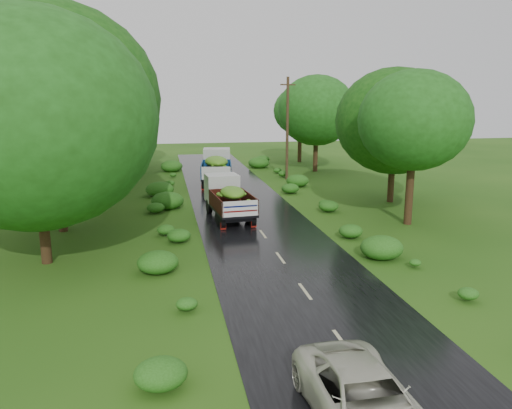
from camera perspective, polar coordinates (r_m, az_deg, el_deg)
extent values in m
plane|color=#1F4C10|center=(19.01, 5.63, -9.90)|extent=(120.00, 120.00, 0.00)
cube|color=black|center=(23.56, 2.24, -5.36)|extent=(6.50, 80.00, 0.02)
cube|color=#BFB78C|center=(15.57, 9.86, -15.24)|extent=(0.12, 1.60, 0.00)
cube|color=#BFB78C|center=(19.01, 5.63, -9.83)|extent=(0.12, 1.60, 0.00)
cube|color=#BFB78C|center=(22.63, 2.80, -6.09)|extent=(0.12, 1.60, 0.00)
cube|color=#BFB78C|center=(26.37, 0.80, -3.39)|extent=(0.12, 1.60, 0.00)
cube|color=#BFB78C|center=(30.17, -0.70, -1.35)|extent=(0.12, 1.60, 0.00)
cube|color=#BFB78C|center=(34.02, -1.86, 0.22)|extent=(0.12, 1.60, 0.00)
cube|color=#BFB78C|center=(37.89, -2.79, 1.48)|extent=(0.12, 1.60, 0.00)
cube|color=#BFB78C|center=(41.80, -3.54, 2.50)|extent=(0.12, 1.60, 0.00)
cube|color=#BFB78C|center=(45.71, -4.16, 3.34)|extent=(0.12, 1.60, 0.00)
cube|color=#BFB78C|center=(49.65, -4.69, 4.05)|extent=(0.12, 1.60, 0.00)
cube|color=#BFB78C|center=(53.59, -5.14, 4.66)|extent=(0.12, 1.60, 0.00)
cube|color=#BFB78C|center=(57.54, -5.53, 5.18)|extent=(0.12, 1.60, 0.00)
cube|color=black|center=(29.42, -3.09, -0.62)|extent=(1.98, 5.12, 0.25)
cylinder|color=black|center=(31.02, -5.38, -0.22)|extent=(0.33, 0.91, 0.89)
cylinder|color=black|center=(31.36, -2.29, -0.04)|extent=(0.33, 0.91, 0.89)
cylinder|color=black|center=(28.19, -4.29, -1.49)|extent=(0.33, 0.91, 0.89)
cylinder|color=black|center=(28.57, -0.90, -1.27)|extent=(0.33, 0.91, 0.89)
cylinder|color=black|center=(27.33, -3.90, -1.93)|extent=(0.33, 0.91, 0.89)
cylinder|color=black|center=(27.72, -0.42, -1.69)|extent=(0.33, 0.91, 0.89)
cube|color=maroon|center=(27.09, -3.76, -2.48)|extent=(0.30, 0.06, 0.40)
cube|color=maroon|center=(27.49, -0.25, -2.24)|extent=(0.30, 0.06, 0.40)
cube|color=silver|center=(31.13, -3.93, 1.92)|extent=(2.10, 1.86, 1.69)
cube|color=black|center=(28.49, -2.68, -0.64)|extent=(2.38, 3.99, 0.14)
cube|color=#48150C|center=(28.18, -4.64, 0.21)|extent=(0.42, 3.81, 0.84)
cube|color=#48150C|center=(28.62, -0.77, 0.44)|extent=(0.42, 3.81, 0.84)
cube|color=#48150C|center=(30.17, -3.50, 1.04)|extent=(2.04, 0.26, 0.84)
cube|color=silver|center=(26.60, -1.77, -0.48)|extent=(2.04, 0.26, 0.84)
ellipsoid|color=#4A8117|center=(28.28, -2.70, 1.38)|extent=(2.00, 3.35, 0.89)
cube|color=black|center=(40.98, -4.51, 3.19)|extent=(2.43, 5.89, 0.28)
cylinder|color=black|center=(43.08, -5.79, 3.41)|extent=(0.40, 1.04, 1.02)
cylinder|color=black|center=(43.06, -3.16, 3.45)|extent=(0.40, 1.04, 1.02)
cylinder|color=black|center=(39.75, -5.95, 2.65)|extent=(0.40, 1.04, 1.02)
cylinder|color=black|center=(39.72, -3.11, 2.69)|extent=(0.40, 1.04, 1.02)
cylinder|color=black|center=(38.72, -6.01, 2.39)|extent=(0.40, 1.04, 1.02)
cylinder|color=black|center=(38.69, -3.09, 2.43)|extent=(0.40, 1.04, 1.02)
cube|color=maroon|center=(38.42, -6.02, 1.97)|extent=(0.35, 0.08, 0.46)
cube|color=maroon|center=(38.39, -3.08, 2.02)|extent=(0.35, 0.08, 0.46)
cube|color=silver|center=(43.08, -4.50, 5.13)|extent=(2.46, 2.19, 1.93)
cube|color=black|center=(39.89, -4.54, 3.26)|extent=(2.84, 4.62, 0.16)
cube|color=navy|center=(39.84, -6.17, 4.04)|extent=(0.60, 4.35, 0.97)
cube|color=navy|center=(39.80, -2.92, 4.08)|extent=(0.60, 4.35, 0.97)
cube|color=navy|center=(41.93, -4.51, 4.49)|extent=(2.33, 0.36, 0.97)
cube|color=silver|center=(37.69, -4.59, 3.59)|extent=(2.33, 0.36, 0.97)
ellipsoid|color=#4A8117|center=(39.72, -4.56, 4.93)|extent=(2.39, 3.88, 1.02)
imported|color=beige|center=(11.95, 12.25, -21.02)|extent=(2.26, 4.72, 1.30)
cylinder|color=#382616|center=(43.03, 3.60, 8.58)|extent=(0.31, 0.31, 8.70)
cube|color=#382616|center=(42.95, 3.67, 13.51)|extent=(1.44, 0.69, 0.11)
cylinder|color=black|center=(23.02, -23.47, 2.18)|extent=(0.45, 0.45, 7.04)
ellipsoid|color=#11450D|center=(22.74, -24.05, 8.82)|extent=(4.52, 4.52, 4.06)
cylinder|color=black|center=(28.20, -21.76, 4.95)|extent=(0.47, 0.47, 7.93)
ellipsoid|color=#11450D|center=(28.01, -22.26, 11.07)|extent=(4.68, 4.68, 4.21)
cylinder|color=black|center=(33.20, -18.36, 5.78)|extent=(0.46, 0.46, 7.46)
ellipsoid|color=#11450D|center=(33.02, -18.70, 10.67)|extent=(3.87, 3.87, 3.49)
cylinder|color=black|center=(38.09, -18.79, 7.99)|extent=(0.51, 0.51, 9.39)
ellipsoid|color=#11450D|center=(38.02, -19.18, 13.35)|extent=(4.37, 4.37, 3.93)
cylinder|color=black|center=(43.54, -15.81, 7.33)|extent=(0.46, 0.46, 7.39)
ellipsoid|color=#11450D|center=(43.40, -16.03, 11.02)|extent=(3.66, 3.66, 3.30)
cylinder|color=black|center=(47.19, -17.55, 7.38)|extent=(0.45, 0.45, 7.07)
ellipsoid|color=#11450D|center=(47.06, -17.77, 10.64)|extent=(4.08, 4.08, 3.68)
cylinder|color=black|center=(52.43, -16.15, 7.93)|extent=(0.45, 0.45, 7.09)
ellipsoid|color=#11450D|center=(52.31, -16.33, 10.87)|extent=(4.40, 4.40, 3.96)
cylinder|color=black|center=(29.11, 17.31, 4.20)|extent=(0.44, 0.44, 6.65)
ellipsoid|color=#1D4F13|center=(28.88, 17.64, 9.16)|extent=(3.50, 3.50, 3.15)
cylinder|color=black|center=(35.08, 15.34, 5.30)|extent=(0.43, 0.43, 6.25)
ellipsoid|color=#1D4F13|center=(34.89, 15.56, 9.17)|extent=(3.96, 3.96, 3.57)
cylinder|color=black|center=(48.14, 6.86, 7.66)|extent=(0.44, 0.44, 6.58)
ellipsoid|color=#1D4F13|center=(48.00, 6.94, 10.64)|extent=(3.84, 3.84, 3.45)
cylinder|color=black|center=(54.95, 5.04, 8.13)|extent=(0.43, 0.43, 6.29)
ellipsoid|color=#1D4F13|center=(54.83, 5.09, 10.62)|extent=(3.41, 3.41, 3.07)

